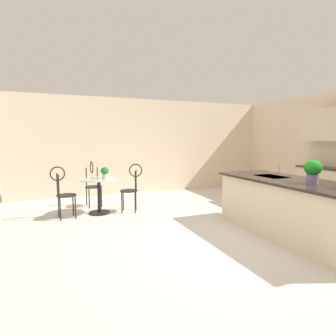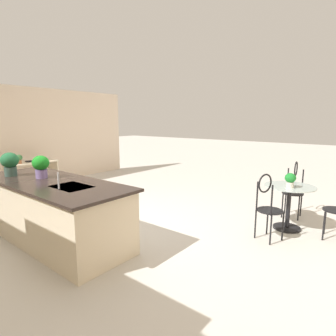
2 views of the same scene
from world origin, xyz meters
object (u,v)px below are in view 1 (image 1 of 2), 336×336
object	(u,v)px
chair_toward_desk	(132,185)
potted_plant_on_table	(105,172)
chair_by_island	(93,182)
bistro_table	(99,193)
potted_plant_counter_near	(313,170)
chair_near_window	(63,190)

from	to	relation	value
chair_toward_desk	potted_plant_on_table	distance (m)	0.63
chair_by_island	chair_toward_desk	bearing A→B (deg)	39.17
chair_toward_desk	potted_plant_on_table	xyz separation A→B (m)	(-0.15, -0.54, 0.30)
bistro_table	potted_plant_on_table	xyz separation A→B (m)	(-0.03, 0.14, 0.43)
chair_by_island	potted_plant_counter_near	xyz separation A→B (m)	(3.69, 2.68, 0.55)
chair_toward_desk	potted_plant_on_table	size ratio (longest dim) A/B	4.37
chair_near_window	chair_toward_desk	world-z (taller)	same
bistro_table	potted_plant_counter_near	xyz separation A→B (m)	(2.95, 2.66, 0.67)
chair_by_island	potted_plant_counter_near	distance (m)	4.60
potted_plant_counter_near	chair_near_window	bearing A→B (deg)	-130.16
potted_plant_on_table	bistro_table	bearing A→B (deg)	-76.86
chair_toward_desk	potted_plant_counter_near	xyz separation A→B (m)	(2.83, 1.98, 0.55)
bistro_table	potted_plant_counter_near	world-z (taller)	potted_plant_counter_near
potted_plant_counter_near	bistro_table	bearing A→B (deg)	-138.00
chair_near_window	chair_by_island	distance (m)	1.09
chair_toward_desk	potted_plant_counter_near	bearing A→B (deg)	35.01
bistro_table	chair_by_island	xyz separation A→B (m)	(-0.74, -0.03, 0.13)
potted_plant_counter_near	chair_by_island	bearing A→B (deg)	-143.98
potted_plant_on_table	chair_near_window	bearing A→B (deg)	-80.37
chair_near_window	potted_plant_counter_near	world-z (taller)	potted_plant_counter_near
bistro_table	chair_toward_desk	world-z (taller)	chair_toward_desk
bistro_table	chair_by_island	size ratio (longest dim) A/B	0.77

